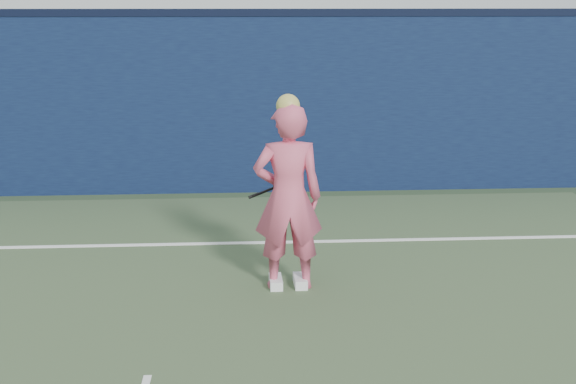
{
  "coord_description": "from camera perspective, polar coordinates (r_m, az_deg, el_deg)",
  "views": [
    {
      "loc": [
        0.75,
        -3.88,
        2.71
      ],
      "look_at": [
        1.15,
        2.69,
        0.96
      ],
      "focal_mm": 45.0,
      "sensor_mm": 36.0,
      "label": 1
    }
  ],
  "objects": [
    {
      "name": "backstop_wall",
      "position": [
        10.51,
        -7.56,
        6.77
      ],
      "size": [
        24.0,
        0.4,
        2.5
      ],
      "primitive_type": "cube",
      "color": "black",
      "rests_on": "ground"
    },
    {
      "name": "wall_cap",
      "position": [
        10.41,
        -7.81,
        13.87
      ],
      "size": [
        24.0,
        0.42,
        0.1
      ],
      "primitive_type": "cube",
      "color": "black",
      "rests_on": "backstop_wall"
    },
    {
      "name": "player",
      "position": [
        6.82,
        0.0,
        -0.4
      ],
      "size": [
        0.67,
        0.45,
        1.89
      ],
      "rotation": [
        0.0,
        0.0,
        3.17
      ],
      "color": "#D2516F",
      "rests_on": "ground"
    },
    {
      "name": "racket",
      "position": [
        7.28,
        -0.48,
        0.49
      ],
      "size": [
        0.5,
        0.19,
        0.27
      ],
      "rotation": [
        0.0,
        0.0,
        0.21
      ],
      "color": "black",
      "rests_on": "ground"
    }
  ]
}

